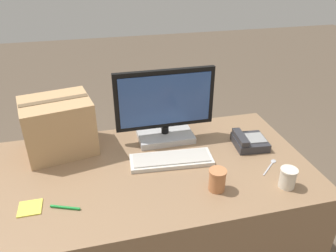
# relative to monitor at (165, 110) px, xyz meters

# --- Properties ---
(office_desk) EXTENTS (1.80, 0.90, 0.75)m
(office_desk) POSITION_rel_monitor_xyz_m (-0.21, -0.27, -0.56)
(office_desk) COLOR #8C6B4C
(office_desk) RESTS_ON ground_plane
(monitor) EXTENTS (0.57, 0.22, 0.43)m
(monitor) POSITION_rel_monitor_xyz_m (0.00, 0.00, 0.00)
(monitor) COLOR #B7B7B7
(monitor) RESTS_ON office_desk
(keyboard) EXTENTS (0.45, 0.19, 0.03)m
(keyboard) POSITION_rel_monitor_xyz_m (-0.02, -0.25, -0.17)
(keyboard) COLOR beige
(keyboard) RESTS_ON office_desk
(desk_phone) EXTENTS (0.19, 0.20, 0.08)m
(desk_phone) POSITION_rel_monitor_xyz_m (0.45, -0.20, -0.16)
(desk_phone) COLOR #2D2D33
(desk_phone) RESTS_ON office_desk
(paper_cup_left) EXTENTS (0.08, 0.08, 0.11)m
(paper_cup_left) POSITION_rel_monitor_xyz_m (0.13, -0.52, -0.13)
(paper_cup_left) COLOR #BC7547
(paper_cup_left) RESTS_ON office_desk
(paper_cup_right) EXTENTS (0.08, 0.08, 0.10)m
(paper_cup_right) POSITION_rel_monitor_xyz_m (0.46, -0.58, -0.13)
(paper_cup_right) COLOR beige
(paper_cup_right) RESTS_ON office_desk
(spoon) EXTENTS (0.14, 0.12, 0.00)m
(spoon) POSITION_rel_monitor_xyz_m (0.48, -0.40, -0.18)
(spoon) COLOR #B2B2B7
(spoon) RESTS_ON office_desk
(cardboard_box) EXTENTS (0.41, 0.36, 0.31)m
(cardboard_box) POSITION_rel_monitor_xyz_m (-0.59, 0.02, -0.03)
(cardboard_box) COLOR tan
(cardboard_box) RESTS_ON office_desk
(pen_marker) EXTENTS (0.13, 0.06, 0.01)m
(pen_marker) POSITION_rel_monitor_xyz_m (-0.56, -0.48, -0.18)
(pen_marker) COLOR #198C33
(pen_marker) RESTS_ON office_desk
(sticky_note_pad) EXTENTS (0.10, 0.10, 0.01)m
(sticky_note_pad) POSITION_rel_monitor_xyz_m (-0.71, -0.44, -0.18)
(sticky_note_pad) COLOR #E5DB4C
(sticky_note_pad) RESTS_ON office_desk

